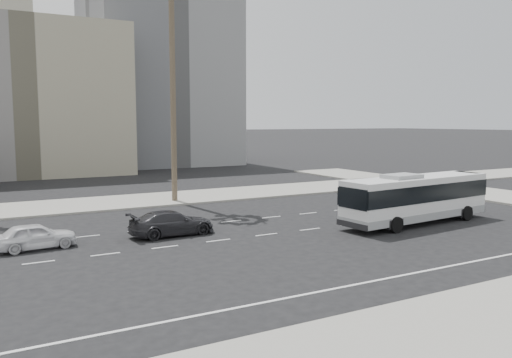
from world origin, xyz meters
TOP-DOWN VIEW (x-y plane):
  - ground at (0.00, 0.00)m, footprint 700.00×700.00m
  - sidewalk_north at (0.00, 15.50)m, footprint 120.00×7.00m
  - midrise_beige_west at (-12.00, 45.00)m, footprint 24.00×18.00m
  - midrise_gray_center at (8.00, 52.00)m, footprint 20.00×20.00m
  - civic_tower at (-2.00, 250.00)m, footprint 42.00×42.00m
  - highrise_right at (45.00, 230.00)m, footprint 26.00×26.00m
  - highrise_far at (70.00, 260.00)m, footprint 22.00×22.00m
  - city_bus at (6.92, -1.69)m, footprint 11.30×3.46m
  - car_a at (-7.71, 2.51)m, footprint 2.12×4.90m
  - car_b at (-14.82, 2.81)m, footprint 1.85×4.03m

SIDE VIEW (x-z plane):
  - ground at x=0.00m, z-range 0.00..0.00m
  - sidewalk_north at x=0.00m, z-range 0.00..0.15m
  - car_b at x=-14.82m, z-range 0.00..1.34m
  - car_a at x=-7.71m, z-range 0.00..1.40m
  - city_bus at x=6.92m, z-range 0.08..3.28m
  - midrise_beige_west at x=-12.00m, z-range 0.00..18.00m
  - midrise_gray_center at x=8.00m, z-range 0.00..26.00m
  - highrise_far at x=70.00m, z-range 0.00..60.00m
  - highrise_right at x=45.00m, z-range 0.00..70.00m
  - civic_tower at x=-2.00m, z-range -25.67..103.33m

